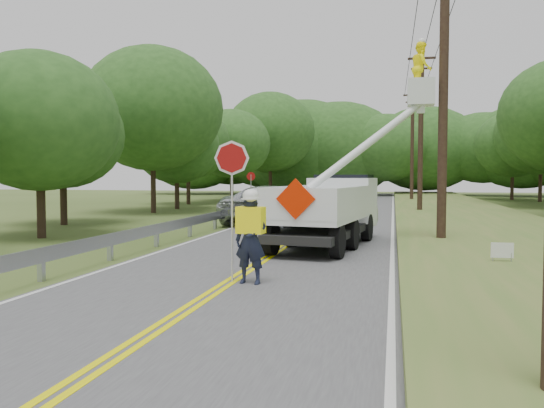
# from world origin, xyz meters

# --- Properties ---
(ground) EXTENTS (140.00, 140.00, 0.00)m
(ground) POSITION_xyz_m (0.00, 0.00, 0.00)
(ground) COLOR #3F5521
(ground) RESTS_ON ground
(road) EXTENTS (7.20, 96.00, 0.03)m
(road) POSITION_xyz_m (0.00, 14.00, 0.01)
(road) COLOR #49494B
(road) RESTS_ON ground
(guardrail) EXTENTS (0.18, 48.00, 0.77)m
(guardrail) POSITION_xyz_m (-4.02, 14.91, 0.55)
(guardrail) COLOR #A0A4A8
(guardrail) RESTS_ON ground
(utility_poles) EXTENTS (1.60, 43.30, 10.00)m
(utility_poles) POSITION_xyz_m (5.00, 17.02, 5.27)
(utility_poles) COLOR black
(utility_poles) RESTS_ON ground
(tall_grass_verge) EXTENTS (7.00, 96.00, 0.30)m
(tall_grass_verge) POSITION_xyz_m (7.10, 14.00, 0.15)
(tall_grass_verge) COLOR #4D712C
(tall_grass_verge) RESTS_ON ground
(treeline_left) EXTENTS (11.79, 57.28, 10.86)m
(treeline_left) POSITION_xyz_m (-10.53, 31.93, 5.80)
(treeline_left) COLOR #332319
(treeline_left) RESTS_ON ground
(treeline_horizon) EXTENTS (56.08, 13.51, 12.04)m
(treeline_horizon) POSITION_xyz_m (-1.01, 56.27, 5.50)
(treeline_horizon) COLOR #274E1D
(treeline_horizon) RESTS_ON ground
(flagger) EXTENTS (1.17, 0.51, 3.06)m
(flagger) POSITION_xyz_m (0.48, 1.68, 1.11)
(flagger) COLOR #191E33
(flagger) RESTS_ON road
(bucket_truck) EXTENTS (4.97, 6.98, 6.63)m
(bucket_truck) POSITION_xyz_m (1.68, 9.14, 1.52)
(bucket_truck) COLOR black
(bucket_truck) RESTS_ON road
(suv_silver) EXTENTS (4.28, 7.03, 1.82)m
(suv_silver) POSITION_xyz_m (-2.21, 16.29, 0.93)
(suv_silver) COLOR silver
(suv_silver) RESTS_ON road
(suv_darkgrey) EXTENTS (3.68, 5.28, 1.42)m
(suv_darkgrey) POSITION_xyz_m (-1.84, 25.11, 0.73)
(suv_darkgrey) COLOR #3C3F44
(suv_darkgrey) RESTS_ON road
(stop_sign_permanent) EXTENTS (0.50, 0.25, 2.55)m
(stop_sign_permanent) POSITION_xyz_m (-4.95, 22.41, 1.69)
(stop_sign_permanent) COLOR #A0A4A8
(stop_sign_permanent) RESTS_ON ground
(yard_sign) EXTENTS (0.51, 0.05, 0.74)m
(yard_sign) POSITION_xyz_m (5.99, 4.18, 0.53)
(yard_sign) COLOR white
(yard_sign) RESTS_ON ground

